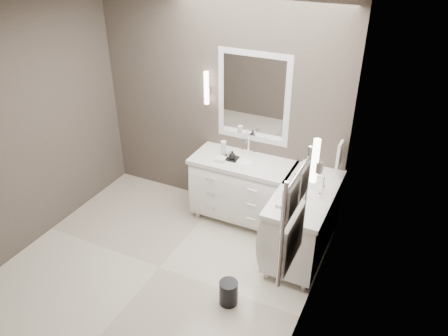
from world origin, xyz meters
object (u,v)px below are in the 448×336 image
at_px(vanity_back, 242,186).
at_px(towel_ladder, 293,222).
at_px(vanity_right, 303,219).
at_px(waste_bin, 229,293).

distance_m(vanity_back, towel_ladder, 2.16).
distance_m(vanity_back, vanity_right, 0.93).
relative_size(towel_ladder, waste_bin, 3.42).
distance_m(vanity_back, waste_bin, 1.47).
relative_size(vanity_back, towel_ladder, 1.38).
distance_m(towel_ladder, waste_bin, 1.44).
bearing_deg(vanity_right, towel_ladder, -80.16).
xyz_separation_m(vanity_right, towel_ladder, (0.23, -1.30, 0.91)).
xyz_separation_m(towel_ladder, waste_bin, (-0.65, 0.27, -1.26)).
relative_size(vanity_back, waste_bin, 4.72).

